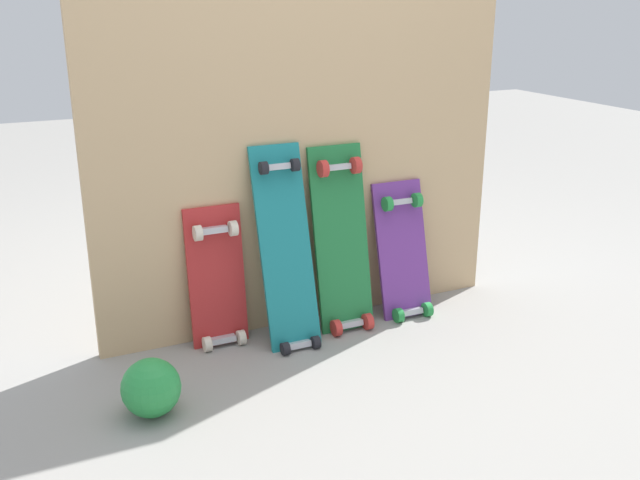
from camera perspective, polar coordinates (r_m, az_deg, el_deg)
ground_plane at (r=3.16m, az=-0.54°, el=-6.55°), size 12.00×12.00×0.00m
plywood_wall_panel at (r=2.98m, az=-1.14°, el=6.93°), size 1.78×0.04×1.48m
skateboard_red at (r=2.92m, az=-8.06°, el=-3.49°), size 0.23×0.14×0.63m
skateboard_teal at (r=2.89m, az=-2.63°, el=-1.30°), size 0.21×0.29×0.86m
skateboard_green at (r=3.03m, az=1.76°, el=-0.49°), size 0.24×0.23×0.83m
skateboard_purple at (r=3.20m, az=6.58°, el=-1.34°), size 0.24×0.23×0.65m
rubber_ball at (r=2.54m, az=-13.13°, el=-11.24°), size 0.20×0.20×0.20m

